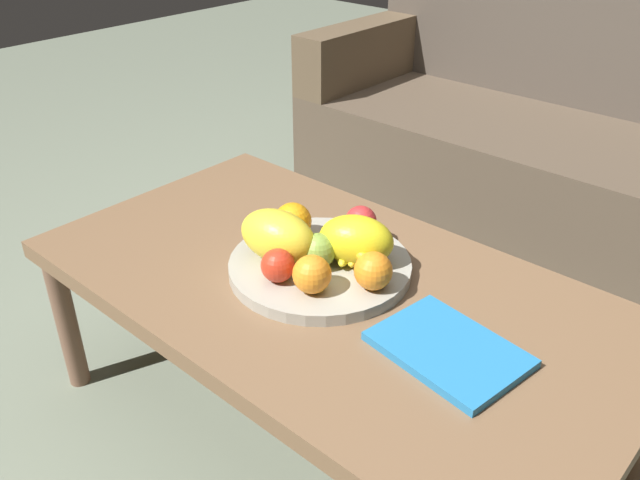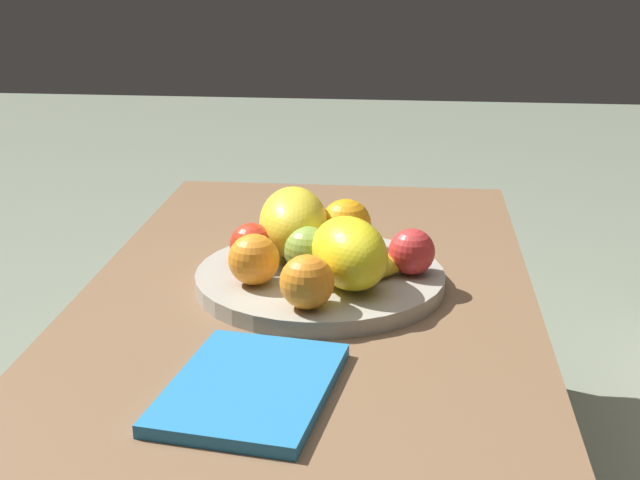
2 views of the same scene
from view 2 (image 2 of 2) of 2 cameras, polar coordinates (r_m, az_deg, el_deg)
The scene contains 12 objects.
coffee_table at distance 1.34m, azimuth -0.91°, elevation -5.26°, with size 1.24×0.68×0.41m.
fruit_bowl at distance 1.35m, azimuth 0.00°, elevation -2.51°, with size 0.38×0.38×0.03m, color #A09D8F.
melon_large_front at distance 1.27m, azimuth 1.90°, elevation -0.84°, with size 0.15×0.10×0.10m, color yellow.
melon_smaller_beside at distance 1.40m, azimuth -1.72°, elevation 1.15°, with size 0.17×0.11×0.11m, color yellow.
orange_front at distance 1.29m, azimuth -4.26°, elevation -1.25°, with size 0.08×0.08×0.08m, color orange.
orange_left at distance 1.43m, azimuth 1.67°, elevation 1.01°, with size 0.08×0.08×0.08m, color orange.
orange_right at distance 1.21m, azimuth -0.84°, elevation -2.70°, with size 0.08×0.08×0.08m, color orange.
apple_front at distance 1.33m, azimuth -0.86°, elevation -0.67°, with size 0.07×0.07×0.07m, color #7EA13C.
apple_left at distance 1.33m, azimuth 5.90°, elevation -0.75°, with size 0.07×0.07×0.07m, color red.
apple_right at distance 1.36m, azimuth -4.40°, elevation -0.30°, with size 0.07×0.07×0.07m, color red.
banana_bunch at distance 1.30m, azimuth 2.34°, elevation -1.33°, with size 0.15×0.16×0.06m.
magazine at distance 1.05m, azimuth -4.46°, elevation -9.40°, with size 0.25×0.18×0.02m, color #2475B2.
Camera 2 is at (1.21, 0.15, 0.92)m, focal length 49.96 mm.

